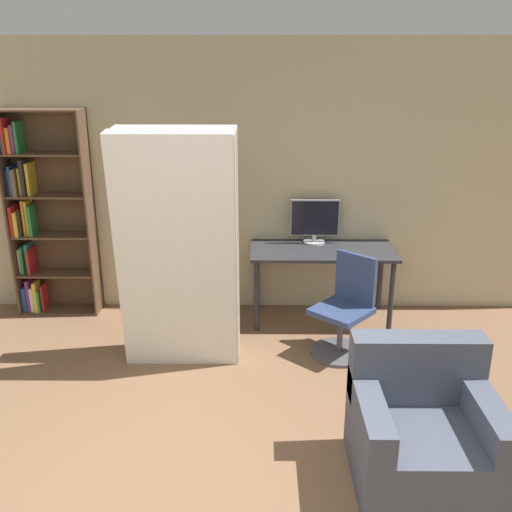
% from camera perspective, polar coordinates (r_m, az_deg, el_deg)
% --- Properties ---
extents(wall_back, '(8.00, 0.06, 2.70)m').
position_cam_1_polar(wall_back, '(5.75, -4.63, 7.59)').
color(wall_back, '#C6B793').
rests_on(wall_back, ground).
extents(desk, '(1.40, 0.65, 0.74)m').
position_cam_1_polar(desk, '(5.61, 6.64, -0.21)').
color(desk, '#2D2D33').
rests_on(desk, ground).
extents(monitor, '(0.48, 0.21, 0.44)m').
position_cam_1_polar(monitor, '(5.69, 5.90, 3.54)').
color(monitor, '#B7B7BC').
rests_on(monitor, desk).
extents(office_chair, '(0.62, 0.62, 0.89)m').
position_cam_1_polar(office_chair, '(5.11, 8.84, -5.95)').
color(office_chair, '#4C4C51').
rests_on(office_chair, ground).
extents(bookshelf, '(0.80, 0.30, 2.05)m').
position_cam_1_polar(bookshelf, '(6.07, -20.55, 3.86)').
color(bookshelf, brown).
rests_on(bookshelf, ground).
extents(mattress_near, '(0.97, 0.37, 2.00)m').
position_cam_1_polar(mattress_near, '(4.62, -7.83, 0.08)').
color(mattress_near, silver).
rests_on(mattress_near, ground).
extents(mattress_far, '(0.97, 0.28, 2.00)m').
position_cam_1_polar(mattress_far, '(4.85, -7.45, 0.99)').
color(mattress_far, silver).
rests_on(mattress_far, ground).
extents(armchair, '(0.85, 0.80, 0.85)m').
position_cam_1_polar(armchair, '(3.83, 16.28, -16.47)').
color(armchair, '#474C5B').
rests_on(armchair, ground).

